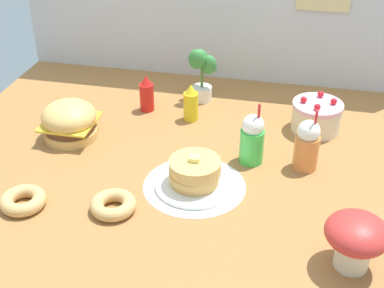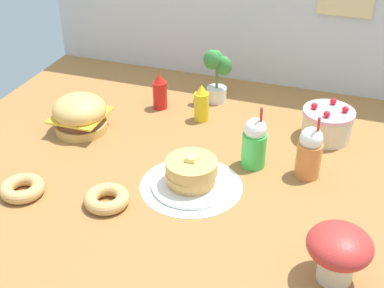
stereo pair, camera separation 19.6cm
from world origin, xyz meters
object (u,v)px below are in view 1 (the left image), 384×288
Objects in this scene: pancake_stack at (195,175)px; mushroom_stool at (356,237)px; layer_cake at (316,116)px; mustard_bottle at (191,103)px; burger at (70,121)px; orange_float_cup at (307,145)px; donut_pink_glaze at (23,200)px; ketchup_bottle at (147,94)px; cream_soda_cup at (252,139)px; potted_plant at (202,73)px; donut_chocolate at (113,204)px.

mushroom_stool is at bearing -28.21° from pancake_stack.
layer_cake is 0.55m from mustard_bottle.
orange_float_cup is (0.97, -0.02, 0.02)m from burger.
burger is 0.48m from donut_pink_glaze.
mushroom_stool reaches higher than layer_cake.
layer_cake is at bearing -1.75° from ketchup_bottle.
pancake_stack is 1.13× the size of orange_float_cup.
layer_cake is at bearing 98.56° from mushroom_stool.
pancake_stack is at bearing -21.77° from burger.
burger is 1.33× the size of ketchup_bottle.
mushroom_stool is at bearing -72.87° from orange_float_cup.
cream_soda_cup is 1.36× the size of mushroom_stool.
mushroom_stool is at bearing -56.24° from potted_plant.
pancake_stack is 1.70× the size of mustard_bottle.
potted_plant reaches higher than donut_chocolate.
orange_float_cup is at bearing -1.21° from burger.
donut_chocolate is at bearing -82.60° from ketchup_bottle.
cream_soda_cup reaches higher than layer_cake.
burger is 0.76m from cream_soda_cup.
mustard_bottle reaches higher than layer_cake.
cream_soda_cup reaches higher than burger.
potted_plant is (-0.50, 0.48, 0.04)m from orange_float_cup.
layer_cake is 0.82× the size of potted_plant.
ketchup_bottle is at bearing 155.89° from orange_float_cup.
pancake_stack is 0.61m from donut_pink_glaze.
donut_chocolate is (-0.12, -0.69, -0.05)m from mustard_bottle.
orange_float_cup is (-0.03, -0.30, 0.03)m from layer_cake.
ketchup_bottle is (0.24, 0.31, 0.00)m from burger.
mushroom_stool is (1.13, -0.53, 0.03)m from burger.
orange_float_cup reaches higher than layer_cake.
potted_plant is at bearing 34.63° from ketchup_bottle.
potted_plant reaches higher than orange_float_cup.
donut_pink_glaze is at bearing -120.71° from mustard_bottle.
mustard_bottle is 1.03m from mushroom_stool.
mustard_bottle is at bearing 103.95° from pancake_stack.
potted_plant is at bearing 99.34° from pancake_stack.
burger is 1.43× the size of donut_chocolate.
donut_pink_glaze is 1.00× the size of donut_chocolate.
cream_soda_cup is (0.30, -0.28, 0.02)m from mustard_bottle.
mustard_bottle is 0.67× the size of cream_soda_cup.
pancake_stack is 1.83× the size of donut_chocolate.
burger is at bearing 178.49° from cream_soda_cup.
mustard_bottle is at bearing 130.38° from mushroom_stool.
ketchup_bottle is at bearing 147.94° from cream_soda_cup.
orange_float_cup is at bearing -96.40° from layer_cake.
donut_pink_glaze is at bearing 177.29° from mushroom_stool.
orange_float_cup is at bearing 32.84° from donut_chocolate.
mustard_bottle is at bearing 59.29° from donut_pink_glaze.
pancake_stack is 1.13× the size of cream_soda_cup.
ketchup_bottle is 1.00× the size of mustard_bottle.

